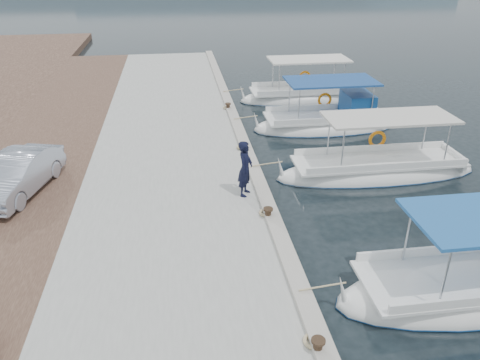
% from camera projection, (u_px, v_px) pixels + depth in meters
% --- Properties ---
extents(ground, '(400.00, 400.00, 0.00)m').
position_uv_depth(ground, '(291.00, 263.00, 12.36)').
color(ground, black).
rests_on(ground, ground).
extents(concrete_quay, '(6.00, 40.00, 0.50)m').
position_uv_depth(concrete_quay, '(174.00, 178.00, 16.31)').
color(concrete_quay, '#A3A39E').
rests_on(concrete_quay, ground).
extents(quay_curb, '(0.44, 40.00, 0.12)m').
position_uv_depth(quay_curb, '(253.00, 165.00, 16.51)').
color(quay_curb, '#ACA599').
rests_on(quay_curb, concrete_quay).
extents(cobblestone_strip, '(4.00, 40.00, 0.50)m').
position_uv_depth(cobblestone_strip, '(24.00, 187.00, 15.69)').
color(cobblestone_strip, '#4D3328').
rests_on(cobblestone_strip, ground).
extents(fishing_caique_b, '(7.10, 2.32, 2.83)m').
position_uv_depth(fishing_caique_b, '(479.00, 291.00, 11.16)').
color(fishing_caique_b, white).
rests_on(fishing_caique_b, ground).
extents(fishing_caique_c, '(7.50, 2.07, 2.83)m').
position_uv_depth(fishing_caique_c, '(377.00, 172.00, 17.04)').
color(fishing_caique_c, white).
rests_on(fishing_caique_c, ground).
extents(fishing_caique_d, '(6.57, 2.39, 2.83)m').
position_uv_depth(fishing_caique_d, '(326.00, 124.00, 21.39)').
color(fishing_caique_d, white).
rests_on(fishing_caique_d, ground).
extents(fishing_caique_e, '(6.95, 2.21, 2.83)m').
position_uv_depth(fishing_caique_e, '(303.00, 98.00, 25.31)').
color(fishing_caique_e, white).
rests_on(fishing_caique_e, ground).
extents(mooring_bollards, '(0.28, 20.28, 0.33)m').
position_uv_depth(mooring_bollards, '(268.00, 212.00, 13.33)').
color(mooring_bollards, black).
rests_on(mooring_bollards, concrete_quay).
extents(fisherman, '(0.66, 0.77, 1.78)m').
position_uv_depth(fisherman, '(245.00, 168.00, 14.32)').
color(fisherman, black).
rests_on(fisherman, concrete_quay).
extents(parked_car, '(2.23, 4.00, 1.25)m').
position_uv_depth(parked_car, '(18.00, 174.00, 14.57)').
color(parked_car, '#A4ABBC').
rests_on(parked_car, cobblestone_strip).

